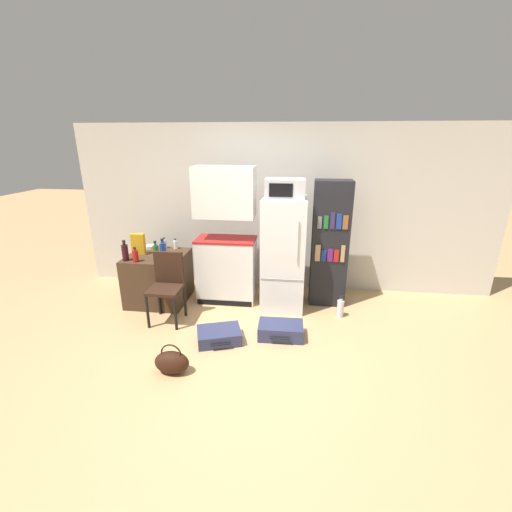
{
  "coord_description": "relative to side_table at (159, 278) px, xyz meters",
  "views": [
    {
      "loc": [
        0.43,
        -3.21,
        2.28
      ],
      "look_at": [
        -0.07,
        0.85,
        0.88
      ],
      "focal_mm": 24.0,
      "sensor_mm": 36.0,
      "label": 1
    }
  ],
  "objects": [
    {
      "name": "suitcase_large_flat",
      "position": [
        1.11,
        -0.97,
        -0.28
      ],
      "size": [
        0.59,
        0.5,
        0.15
      ],
      "rotation": [
        0.0,
        0.0,
        0.32
      ],
      "color": "navy",
      "rests_on": "ground_plane"
    },
    {
      "name": "bookshelf",
      "position": [
        2.44,
        0.24,
        0.53
      ],
      "size": [
        0.5,
        0.32,
        1.77
      ],
      "color": "black",
      "rests_on": "ground_plane"
    },
    {
      "name": "bottle_blue_soda",
      "position": [
        0.15,
        -0.11,
        0.47
      ],
      "size": [
        0.09,
        0.09,
        0.27
      ],
      "color": "#1E47A3",
      "rests_on": "side_table"
    },
    {
      "name": "bottle_green_tall",
      "position": [
        0.11,
        -0.25,
        0.47
      ],
      "size": [
        0.08,
        0.08,
        0.28
      ],
      "color": "#1E6028",
      "rests_on": "side_table"
    },
    {
      "name": "bottle_wine_dark",
      "position": [
        -0.32,
        -0.28,
        0.48
      ],
      "size": [
        0.09,
        0.09,
        0.28
      ],
      "color": "black",
      "rests_on": "side_table"
    },
    {
      "name": "handbag",
      "position": [
        0.77,
        -1.6,
        -0.23
      ],
      "size": [
        0.36,
        0.2,
        0.33
      ],
      "color": "#33190F",
      "rests_on": "ground_plane"
    },
    {
      "name": "side_table",
      "position": [
        0.0,
        0.0,
        0.0
      ],
      "size": [
        0.81,
        0.79,
        0.71
      ],
      "color": "#422D1E",
      "rests_on": "ground_plane"
    },
    {
      "name": "microwave",
      "position": [
        1.81,
        0.07,
        1.32
      ],
      "size": [
        0.51,
        0.35,
        0.25
      ],
      "color": "#B7B7BC",
      "rests_on": "refrigerator"
    },
    {
      "name": "kitchen_hutch",
      "position": [
        0.98,
        0.16,
        0.54
      ],
      "size": [
        0.85,
        0.47,
        1.94
      ],
      "color": "white",
      "rests_on": "ground_plane"
    },
    {
      "name": "bowl",
      "position": [
        -0.22,
        0.28,
        0.38
      ],
      "size": [
        0.16,
        0.16,
        0.04
      ],
      "color": "silver",
      "rests_on": "side_table"
    },
    {
      "name": "bottle_clear_short",
      "position": [
        -0.01,
        0.33,
        0.42
      ],
      "size": [
        0.08,
        0.08,
        0.16
      ],
      "color": "silver",
      "rests_on": "side_table"
    },
    {
      "name": "wall_back",
      "position": [
        1.75,
        0.79,
        0.9
      ],
      "size": [
        6.4,
        0.1,
        2.51
      ],
      "color": "beige",
      "rests_on": "ground_plane"
    },
    {
      "name": "bottle_ketchup_red",
      "position": [
        -0.16,
        -0.31,
        0.44
      ],
      "size": [
        0.08,
        0.08,
        0.2
      ],
      "color": "#AD1914",
      "rests_on": "side_table"
    },
    {
      "name": "refrigerator",
      "position": [
        1.81,
        0.07,
        0.42
      ],
      "size": [
        0.59,
        0.67,
        1.55
      ],
      "color": "white",
      "rests_on": "ground_plane"
    },
    {
      "name": "cereal_box",
      "position": [
        -0.26,
        0.0,
        0.51
      ],
      "size": [
        0.19,
        0.07,
        0.3
      ],
      "color": "gold",
      "rests_on": "side_table"
    },
    {
      "name": "water_bottle_front",
      "position": [
        2.6,
        -0.19,
        -0.23
      ],
      "size": [
        0.09,
        0.09,
        0.3
      ],
      "color": "silver",
      "rests_on": "ground_plane"
    },
    {
      "name": "ground_plane",
      "position": [
        1.55,
        -1.21,
        -0.36
      ],
      "size": [
        24.0,
        24.0,
        0.0
      ],
      "primitive_type": "plane",
      "color": "tan"
    },
    {
      "name": "chair",
      "position": [
        0.34,
        -0.51,
        0.19
      ],
      "size": [
        0.4,
        0.41,
        0.91
      ],
      "rotation": [
        0.0,
        0.0,
        -0.01
      ],
      "color": "black",
      "rests_on": "ground_plane"
    },
    {
      "name": "suitcase_small_flat",
      "position": [
        1.83,
        -0.78,
        -0.27
      ],
      "size": [
        0.54,
        0.37,
        0.17
      ],
      "rotation": [
        0.0,
        0.0,
        0.02
      ],
      "color": "navy",
      "rests_on": "ground_plane"
    },
    {
      "name": "bottle_milk_white",
      "position": [
        0.18,
        0.31,
        0.42
      ],
      "size": [
        0.06,
        0.06,
        0.16
      ],
      "color": "white",
      "rests_on": "side_table"
    }
  ]
}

